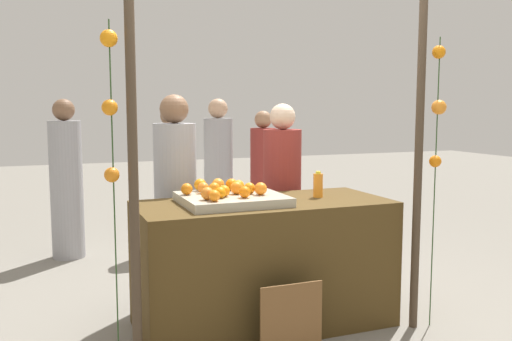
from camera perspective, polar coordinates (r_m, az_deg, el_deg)
The scene contains 30 objects.
ground_plane at distance 4.08m, azimuth 0.80°, elevation -15.45°, with size 24.00×24.00×0.00m, color gray.
stall_counter at distance 3.94m, azimuth 0.81°, elevation -9.52°, with size 1.75×0.78×0.88m, color #4C3819.
orange_tray at distance 3.76m, azimuth -2.48°, elevation -2.96°, with size 0.68×0.60×0.06m, color #B2AD99.
orange_0 at distance 3.77m, azimuth -7.12°, elevation -1.90°, with size 0.08×0.08×0.08m, color orange.
orange_1 at distance 3.95m, azimuth -2.55°, elevation -1.44°, with size 0.08×0.08×0.08m, color orange.
orange_2 at distance 3.93m, azimuth -3.92°, elevation -1.46°, with size 0.09×0.09×0.09m, color orange.
orange_3 at distance 3.61m, azimuth -3.70°, elevation -2.29°, with size 0.07×0.07×0.07m, color orange.
orange_4 at distance 3.94m, azimuth -5.76°, elevation -1.48°, with size 0.09×0.09×0.09m, color orange.
orange_5 at distance 3.55m, azimuth -5.03°, elevation -2.38°, with size 0.08×0.08×0.08m, color orange.
orange_6 at distance 3.62m, azimuth -1.17°, elevation -2.23°, with size 0.08×0.08×0.08m, color orange.
orange_7 at distance 3.81m, azimuth -4.32°, elevation -1.81°, with size 0.08×0.08×0.08m, color orange.
orange_8 at distance 3.49m, azimuth -4.30°, elevation -2.61°, with size 0.07×0.07×0.07m, color orange.
orange_9 at distance 3.78m, azimuth -0.67°, elevation -1.84°, with size 0.08×0.08×0.08m, color orange.
orange_10 at distance 3.78m, azimuth -2.02°, elevation -1.79°, with size 0.09×0.09×0.09m, color orange.
orange_11 at distance 3.67m, azimuth -3.29°, elevation -2.11°, with size 0.08×0.08×0.08m, color orange.
orange_12 at distance 3.74m, azimuth 0.49°, elevation -1.88°, with size 0.09×0.09×0.09m, color orange.
orange_13 at distance 3.89m, azimuth -1.80°, elevation -1.58°, with size 0.08×0.08×0.08m, color orange.
orange_14 at distance 3.83m, azimuth -5.43°, elevation -1.78°, with size 0.08×0.08×0.08m, color orange.
juice_bottle at distance 4.03m, azimuth 6.39°, elevation -1.50°, with size 0.07×0.07×0.19m.
chalkboard_sign at distance 3.51m, azimuth 3.60°, elevation -15.25°, with size 0.41×0.03×0.48m.
vendor_left at distance 4.34m, azimuth -8.24°, elevation -3.79°, with size 0.33×0.33×1.62m.
vendor_right at distance 4.59m, azimuth 2.69°, elevation -3.55°, with size 0.31×0.31×1.56m.
crowd_person_0 at distance 5.95m, azimuth -8.68°, elevation -1.37°, with size 0.31×0.31×1.54m.
crowd_person_1 at distance 6.29m, azimuth -3.88°, elevation -0.53°, with size 0.32×0.32×1.62m.
crowd_person_2 at distance 6.47m, azimuth 0.73°, elevation -0.88°, with size 0.30×0.30×1.48m.
crowd_person_3 at distance 5.92m, azimuth -18.88°, elevation -1.38°, with size 0.32×0.32×1.61m.
canopy_post_left at distance 3.14m, azimuth -12.47°, elevation -1.03°, with size 0.06×0.06×2.25m, color #473828.
canopy_post_right at distance 3.92m, azimuth 16.32°, elevation 0.35°, with size 0.06×0.06×2.25m, color #473828.
garland_strand_left at distance 3.11m, azimuth -14.75°, elevation 6.50°, with size 0.10×0.10×1.99m.
garland_strand_right at distance 3.95m, azimuth 18.17°, elevation 6.11°, with size 0.10×0.10×1.99m.
Camera 1 is at (-1.44, -3.50, 1.53)m, focal length 38.96 mm.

